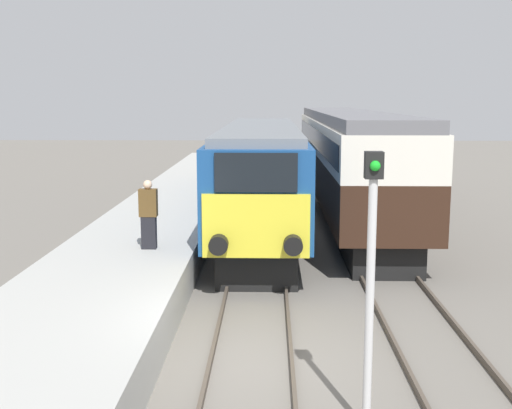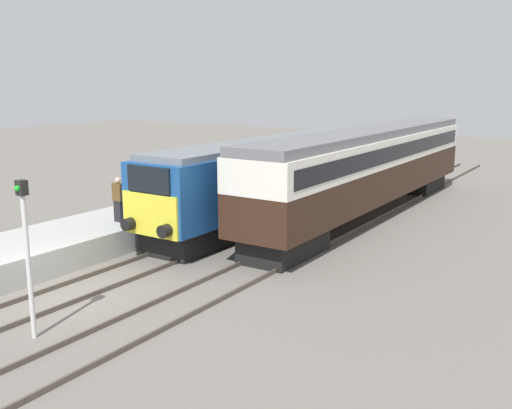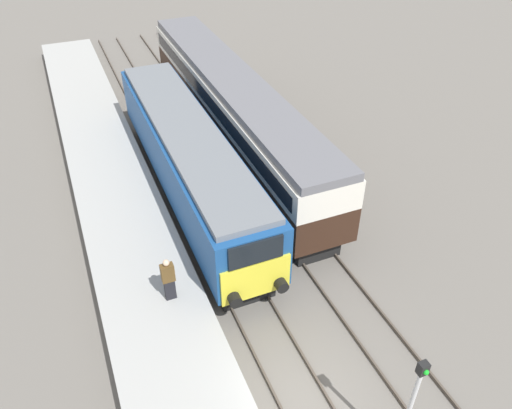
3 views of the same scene
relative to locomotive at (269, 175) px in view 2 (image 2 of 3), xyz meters
The scene contains 8 objects.
ground_plane 11.57m from the locomotive, 90.00° to the right, with size 120.00×120.00×0.00m, color slate.
platform_left 5.00m from the locomotive, 134.32° to the right, with size 3.50×50.00×0.94m.
rails_near_track 6.70m from the locomotive, 90.00° to the right, with size 1.51×60.00×0.14m.
rails_far_track 7.51m from the locomotive, 61.94° to the right, with size 1.50×60.00×0.14m.
locomotive is the anchor object (origin of this frame).
passenger_carriage 4.92m from the locomotive, 46.14° to the left, with size 2.75×20.07×4.12m.
person_on_platform 7.08m from the locomotive, 112.35° to the right, with size 0.44×0.26×1.72m.
signal_post 13.72m from the locomotive, 82.88° to the right, with size 0.24×0.28×3.96m.
Camera 2 is at (13.50, -10.18, 6.17)m, focal length 40.00 mm.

